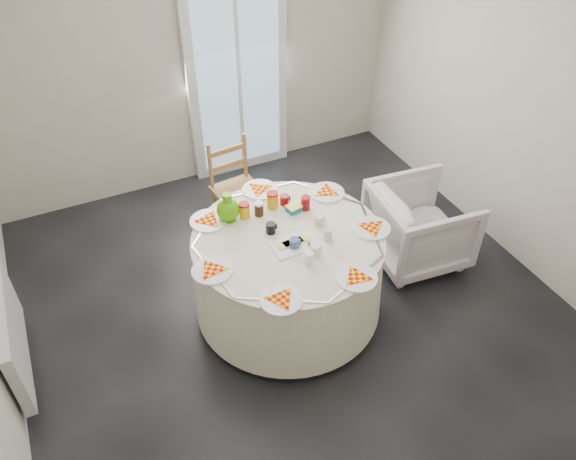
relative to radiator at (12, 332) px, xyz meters
name	(u,v)px	position (x,y,z in m)	size (l,w,h in m)	color
floor	(287,300)	(1.94, -0.20, -0.38)	(4.00, 4.00, 0.00)	black
wall_back	(192,52)	(1.94, 1.80, 0.92)	(4.00, 0.02, 2.60)	#BCB5A3
wall_right	(522,101)	(3.94, -0.20, 0.92)	(0.02, 4.00, 2.60)	#BCB5A3
glass_door	(237,72)	(2.34, 1.75, 0.67)	(1.00, 0.08, 2.10)	silver
radiator	(12,332)	(0.00, 0.00, 0.00)	(0.07, 1.00, 0.55)	silver
table	(288,274)	(1.91, -0.28, -0.01)	(1.41, 1.41, 0.71)	white
wooden_chair	(238,187)	(1.93, 0.79, 0.09)	(0.39, 0.37, 0.88)	#A67039
armchair	(420,221)	(3.16, -0.20, 0.01)	(0.73, 0.69, 0.75)	beige
place_settings	(288,233)	(1.91, -0.28, 0.39)	(1.48, 1.48, 0.03)	white
jar_cluster	(274,204)	(1.93, 0.01, 0.44)	(0.51, 0.26, 0.15)	#A77C1F
butter_tub	(295,205)	(2.09, -0.03, 0.41)	(0.12, 0.09, 0.05)	#116789
green_pitcher	(228,204)	(1.60, 0.09, 0.49)	(0.17, 0.17, 0.22)	#4AA304
cheese_platter	(294,241)	(1.91, -0.38, 0.39)	(0.31, 0.20, 0.04)	white
mugs_glasses	(301,227)	(2.00, -0.30, 0.43)	(0.52, 0.52, 0.10)	gray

